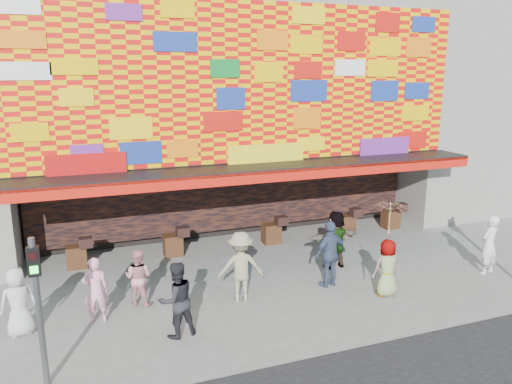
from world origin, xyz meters
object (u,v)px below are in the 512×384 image
(ped_a, at_px, (18,302))
(ped_c, at_px, (176,300))
(ped_f, at_px, (335,239))
(ped_d, at_px, (241,266))
(signal_left, at_px, (37,296))
(ped_e, at_px, (330,254))
(ped_h, at_px, (489,245))
(ped_i, at_px, (138,277))
(ped_g, at_px, (387,268))
(parasol, at_px, (390,219))
(ped_b, at_px, (96,290))

(ped_a, bearing_deg, ped_c, 148.10)
(ped_f, bearing_deg, ped_d, 16.21)
(ped_a, distance_m, ped_c, 3.62)
(signal_left, bearing_deg, ped_f, 22.16)
(ped_e, height_order, ped_h, ped_e)
(ped_f, relative_size, ped_i, 1.21)
(ped_h, distance_m, ped_i, 10.19)
(ped_d, height_order, ped_e, ped_e)
(ped_a, relative_size, ped_h, 0.90)
(signal_left, xyz_separation_m, ped_i, (2.16, 2.89, -1.11))
(ped_a, bearing_deg, ped_g, 162.27)
(ped_g, bearing_deg, ped_c, 6.18)
(ped_d, xyz_separation_m, ped_i, (-2.56, 0.70, -0.20))
(ped_e, height_order, parasol, parasol)
(ped_i, bearing_deg, ped_g, -162.64)
(ped_f, relative_size, ped_g, 1.15)
(ped_h, bearing_deg, ped_a, -19.58)
(ped_c, bearing_deg, ped_h, 168.87)
(signal_left, relative_size, ped_f, 1.66)
(parasol, bearing_deg, ped_e, 136.82)
(ped_a, height_order, ped_b, ped_b)
(signal_left, xyz_separation_m, ped_f, (8.19, 3.34, -0.96))
(signal_left, xyz_separation_m, ped_g, (8.50, 1.09, -1.07))
(ped_f, distance_m, parasol, 2.60)
(ped_d, relative_size, ped_e, 0.99)
(ped_g, height_order, parasol, parasol)
(signal_left, relative_size, ped_g, 1.91)
(ped_c, bearing_deg, ped_f, -169.48)
(signal_left, xyz_separation_m, ped_a, (-0.60, 2.28, -1.05))
(ped_c, relative_size, ped_i, 1.20)
(ped_h, bearing_deg, parasol, -11.98)
(ped_c, height_order, ped_i, ped_c)
(ped_f, bearing_deg, ped_e, 52.54)
(ped_d, height_order, ped_i, ped_d)
(ped_e, bearing_deg, ped_h, 155.35)
(ped_c, bearing_deg, ped_b, -51.84)
(ped_a, xyz_separation_m, ped_f, (8.79, 1.05, 0.09))
(parasol, bearing_deg, ped_b, 170.78)
(ped_g, bearing_deg, ped_h, -172.00)
(ped_b, distance_m, ped_c, 2.15)
(signal_left, distance_m, ped_e, 7.72)
(ped_a, relative_size, ped_b, 0.98)
(ped_g, bearing_deg, ped_d, -11.45)
(ped_f, height_order, ped_i, ped_f)
(ped_d, bearing_deg, ped_c, 44.50)
(ped_g, bearing_deg, ped_a, -2.70)
(ped_c, bearing_deg, parasol, 168.16)
(ped_g, distance_m, parasol, 1.37)
(ped_c, xyz_separation_m, ped_d, (1.96, 1.24, 0.05))
(ped_i, bearing_deg, ped_d, -162.11)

